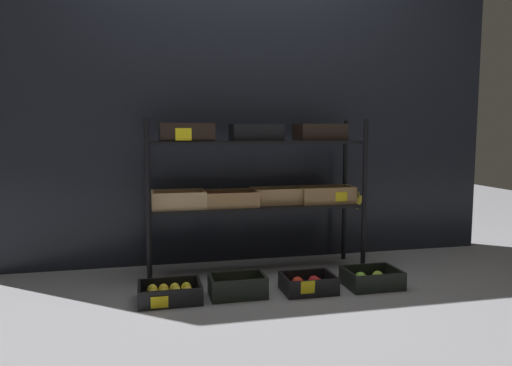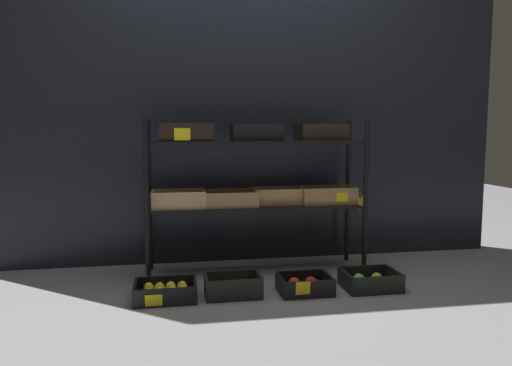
{
  "view_description": "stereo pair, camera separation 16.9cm",
  "coord_description": "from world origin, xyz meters",
  "px_view_note": "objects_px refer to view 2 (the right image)",
  "views": [
    {
      "loc": [
        -0.72,
        -3.12,
        0.95
      ],
      "look_at": [
        0.0,
        0.0,
        0.61
      ],
      "focal_mm": 33.82,
      "sensor_mm": 36.0,
      "label": 1
    },
    {
      "loc": [
        -0.55,
        -3.15,
        0.95
      ],
      "look_at": [
        0.0,
        0.0,
        0.61
      ],
      "focal_mm": 33.82,
      "sensor_mm": 36.0,
      "label": 2
    }
  ],
  "objects_px": {
    "crate_ground_lemon": "(165,292)",
    "crate_ground_apple_red": "(304,286)",
    "crate_ground_apple_green": "(370,282)",
    "display_rack": "(256,174)",
    "crate_ground_apple_gold": "(233,288)"
  },
  "relations": [
    {
      "from": "display_rack",
      "to": "crate_ground_apple_gold",
      "type": "height_order",
      "value": "display_rack"
    },
    {
      "from": "crate_ground_apple_red",
      "to": "crate_ground_apple_green",
      "type": "distance_m",
      "value": 0.41
    },
    {
      "from": "crate_ground_apple_gold",
      "to": "crate_ground_apple_red",
      "type": "bearing_deg",
      "value": -1.95
    },
    {
      "from": "crate_ground_lemon",
      "to": "crate_ground_apple_gold",
      "type": "distance_m",
      "value": 0.39
    },
    {
      "from": "crate_ground_apple_red",
      "to": "display_rack",
      "type": "bearing_deg",
      "value": 112.28
    },
    {
      "from": "crate_ground_lemon",
      "to": "crate_ground_apple_red",
      "type": "height_order",
      "value": "crate_ground_apple_red"
    },
    {
      "from": "crate_ground_lemon",
      "to": "crate_ground_apple_green",
      "type": "distance_m",
      "value": 1.22
    },
    {
      "from": "display_rack",
      "to": "crate_ground_apple_green",
      "type": "bearing_deg",
      "value": -38.58
    },
    {
      "from": "crate_ground_lemon",
      "to": "crate_ground_apple_red",
      "type": "relative_size",
      "value": 1.14
    },
    {
      "from": "crate_ground_lemon",
      "to": "crate_ground_apple_gold",
      "type": "xyz_separation_m",
      "value": [
        0.39,
        -0.01,
        0.01
      ]
    },
    {
      "from": "display_rack",
      "to": "crate_ground_lemon",
      "type": "relative_size",
      "value": 4.35
    },
    {
      "from": "crate_ground_apple_green",
      "to": "crate_ground_apple_red",
      "type": "bearing_deg",
      "value": -179.8
    },
    {
      "from": "display_rack",
      "to": "crate_ground_apple_red",
      "type": "xyz_separation_m",
      "value": [
        0.2,
        -0.49,
        -0.62
      ]
    },
    {
      "from": "crate_ground_apple_gold",
      "to": "crate_ground_apple_green",
      "type": "xyz_separation_m",
      "value": [
        0.84,
        -0.01,
        -0.01
      ]
    },
    {
      "from": "crate_ground_apple_gold",
      "to": "crate_ground_apple_red",
      "type": "distance_m",
      "value": 0.42
    }
  ]
}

